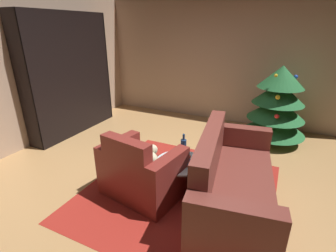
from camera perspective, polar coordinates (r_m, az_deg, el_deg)
The scene contains 11 objects.
ground_plane at distance 3.51m, azimuth 0.97°, elevation -12.91°, with size 6.68×6.68×0.00m, color #AD814E.
wall_back at distance 5.61m, azimuth 13.49°, elevation 14.49°, with size 5.69×0.06×2.68m, color tan.
wall_left at distance 4.84m, azimuth -31.52°, elevation 10.84°, with size 0.06×5.68×2.68m, color tan.
area_rug at distance 3.37m, azimuth 2.49°, elevation -14.57°, with size 2.30×2.40×0.01m, color maroon.
bookshelf_unit at distance 5.30m, azimuth -20.43°, elevation 10.91°, with size 0.36×1.92×2.26m.
armchair_red at distance 3.17m, azimuth -6.13°, elevation -10.62°, with size 1.04×0.82×0.86m.
couch_red at distance 3.03m, azimuth 14.13°, elevation -12.69°, with size 1.07×1.97×0.94m.
coffee_table at distance 3.23m, azimuth 2.77°, elevation -8.76°, with size 0.64×0.64×0.40m.
book_stack_on_table at distance 3.17m, azimuth 3.29°, elevation -7.66°, with size 0.23×0.17×0.09m.
bottle_on_table at distance 3.30m, azimuth 3.54°, elevation -4.82°, with size 0.08×0.08×0.31m.
decorated_tree at distance 4.85m, azimuth 23.60°, elevation 4.41°, with size 1.09×1.09×1.39m.
Camera 1 is at (1.19, -2.63, 2.00)m, focal length 26.73 mm.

